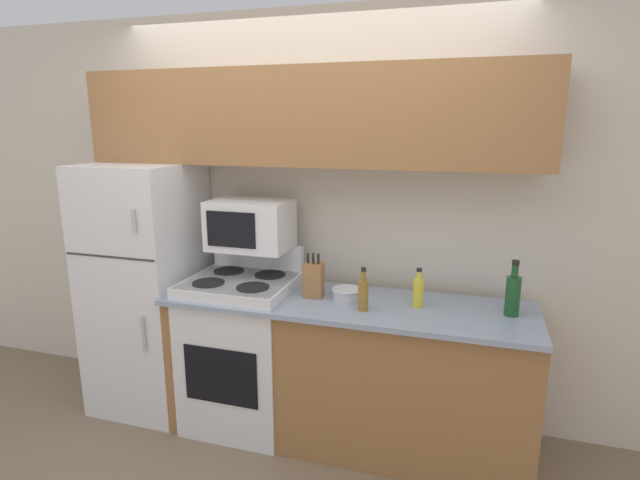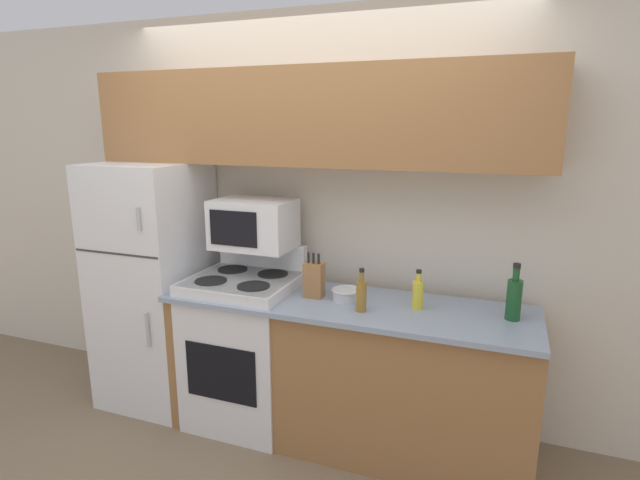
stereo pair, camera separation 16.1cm
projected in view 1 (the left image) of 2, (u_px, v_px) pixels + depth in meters
The scene contains 12 objects.
ground_plane at pixel (279, 456), 2.88m from camera, with size 12.00×12.00×0.00m, color #7F6B51.
wall_back at pixel (314, 218), 3.23m from camera, with size 8.00×0.05×2.55m.
lower_cabinets at pixel (346, 370), 2.96m from camera, with size 2.10×0.62×0.88m.
refrigerator at pixel (147, 287), 3.30m from camera, with size 0.64×0.67×1.63m.
upper_cabinets at pixel (304, 117), 2.90m from camera, with size 2.73×0.34×0.56m.
stove at pixel (243, 349), 3.13m from camera, with size 0.64×0.61×1.11m.
microwave at pixel (250, 225), 3.05m from camera, with size 0.48×0.34×0.30m.
knife_block at pixel (314, 280), 2.89m from camera, with size 0.11×0.08×0.26m.
bowl at pixel (347, 294), 2.85m from camera, with size 0.17×0.17×0.07m.
bottle_cooking_spray at pixel (418, 292), 2.74m from camera, with size 0.06×0.06×0.22m.
bottle_vinegar at pixel (363, 294), 2.68m from camera, with size 0.06×0.06×0.24m.
bottle_wine_green at pixel (513, 294), 2.61m from camera, with size 0.08×0.08×0.30m.
Camera 1 is at (0.97, -2.34, 1.87)m, focal length 28.00 mm.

